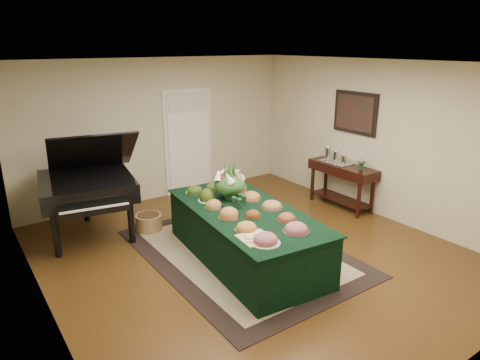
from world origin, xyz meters
TOP-DOWN VIEW (x-y plane):
  - ground at (0.00, 0.00)m, footprint 6.00×6.00m
  - area_rug at (-0.12, 0.10)m, footprint 2.48×3.47m
  - kitchen_doorway at (0.60, 2.97)m, footprint 1.05×0.07m
  - buffet_table at (-0.18, -0.09)m, footprint 1.51×2.78m
  - food_platters at (-0.19, -0.04)m, footprint 1.18×2.31m
  - cutting_board at (-0.62, -0.88)m, footprint 0.40×0.40m
  - green_goblets at (-0.21, 0.01)m, footprint 0.23×0.22m
  - floral_centerpiece at (-0.11, 0.40)m, footprint 0.48×0.48m
  - grand_piano at (-1.72, 1.98)m, footprint 1.69×1.83m
  - wicker_basket at (-0.90, 1.62)m, footprint 0.43×0.43m
  - mahogany_sideboard at (2.50, 0.56)m, footprint 0.45×1.35m
  - tea_service at (2.50, 0.77)m, footprint 0.34×0.58m
  - pink_bouquet at (2.50, 0.15)m, footprint 0.16×0.16m
  - wall_painting at (2.72, 0.56)m, footprint 0.05×0.95m

SIDE VIEW (x-z plane):
  - ground at x=0.00m, z-range 0.00..0.00m
  - area_rug at x=-0.12m, z-range 0.00..0.01m
  - wicker_basket at x=-0.90m, z-range 0.00..0.27m
  - buffet_table at x=-0.18m, z-range 0.00..0.75m
  - mahogany_sideboard at x=2.50m, z-range 0.22..1.04m
  - cutting_board at x=-0.62m, z-range 0.74..0.83m
  - food_platters at x=-0.19m, z-range 0.73..0.87m
  - green_goblets at x=-0.21m, z-range 0.75..0.93m
  - grand_piano at x=-1.72m, z-range 0.00..1.69m
  - tea_service at x=2.50m, z-range 0.79..1.08m
  - pink_bouquet at x=2.50m, z-range 0.85..1.06m
  - kitchen_doorway at x=0.60m, z-range -0.03..2.07m
  - floral_centerpiece at x=-0.11m, z-range 0.79..1.27m
  - wall_painting at x=2.72m, z-range 1.38..2.12m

